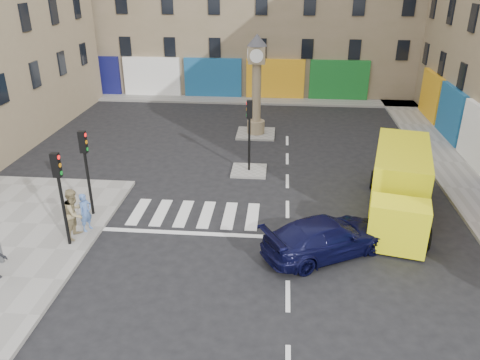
# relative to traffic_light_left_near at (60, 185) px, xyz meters

# --- Properties ---
(ground) EXTENTS (120.00, 120.00, 0.00)m
(ground) POSITION_rel_traffic_light_left_near_xyz_m (8.30, -0.20, -2.62)
(ground) COLOR black
(ground) RESTS_ON ground
(sidewalk_right) EXTENTS (2.60, 30.00, 0.15)m
(sidewalk_right) POSITION_rel_traffic_light_left_near_xyz_m (17.00, 9.80, -2.55)
(sidewalk_right) COLOR gray
(sidewalk_right) RESTS_ON ground
(sidewalk_far) EXTENTS (32.00, 2.40, 0.15)m
(sidewalk_far) POSITION_rel_traffic_light_left_near_xyz_m (4.30, 22.00, -2.55)
(sidewalk_far) COLOR gray
(sidewalk_far) RESTS_ON ground
(island_near) EXTENTS (1.80, 1.80, 0.12)m
(island_near) POSITION_rel_traffic_light_left_near_xyz_m (6.30, 7.80, -2.56)
(island_near) COLOR gray
(island_near) RESTS_ON ground
(island_far) EXTENTS (2.40, 2.40, 0.12)m
(island_far) POSITION_rel_traffic_light_left_near_xyz_m (6.30, 13.80, -2.56)
(island_far) COLOR gray
(island_far) RESTS_ON ground
(traffic_light_left_near) EXTENTS (0.28, 0.22, 3.70)m
(traffic_light_left_near) POSITION_rel_traffic_light_left_near_xyz_m (0.00, 0.00, 0.00)
(traffic_light_left_near) COLOR black
(traffic_light_left_near) RESTS_ON sidewalk_left
(traffic_light_left_far) EXTENTS (0.28, 0.22, 3.70)m
(traffic_light_left_far) POSITION_rel_traffic_light_left_near_xyz_m (0.00, 2.40, 0.00)
(traffic_light_left_far) COLOR black
(traffic_light_left_far) RESTS_ON sidewalk_left
(traffic_light_island) EXTENTS (0.28, 0.22, 3.70)m
(traffic_light_island) POSITION_rel_traffic_light_left_near_xyz_m (6.30, 7.80, -0.03)
(traffic_light_island) COLOR black
(traffic_light_island) RESTS_ON island_near
(clock_pillar) EXTENTS (1.20, 1.20, 6.10)m
(clock_pillar) POSITION_rel_traffic_light_left_near_xyz_m (6.30, 13.80, 0.93)
(clock_pillar) COLOR #89785A
(clock_pillar) RESTS_ON island_far
(navy_sedan) EXTENTS (5.28, 4.20, 1.43)m
(navy_sedan) POSITION_rel_traffic_light_left_near_xyz_m (9.70, 0.43, -1.90)
(navy_sedan) COLOR black
(navy_sedan) RESTS_ON ground
(yellow_van) EXTENTS (3.76, 7.61, 2.66)m
(yellow_van) POSITION_rel_traffic_light_left_near_xyz_m (13.04, 4.10, -1.30)
(yellow_van) COLOR #F8F414
(yellow_van) RESTS_ON ground
(pedestrian_blue) EXTENTS (0.58, 0.68, 1.59)m
(pedestrian_blue) POSITION_rel_traffic_light_left_near_xyz_m (0.30, 1.07, -1.68)
(pedestrian_blue) COLOR #5074B7
(pedestrian_blue) RESTS_ON sidewalk_left
(pedestrian_tan) EXTENTS (0.84, 1.04, 2.01)m
(pedestrian_tan) POSITION_rel_traffic_light_left_near_xyz_m (0.08, 0.59, -1.46)
(pedestrian_tan) COLOR #97855C
(pedestrian_tan) RESTS_ON sidewalk_left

